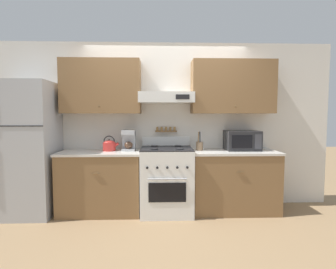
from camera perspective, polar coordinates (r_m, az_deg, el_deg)
name	(u,v)px	position (r m, az deg, el deg)	size (l,w,h in m)	color
ground_plane	(167,220)	(3.77, -0.18, -18.04)	(16.00, 16.00, 0.00)	#937551
wall_back	(167,111)	(4.09, -0.17, 5.12)	(5.20, 0.46, 2.55)	silver
counter_left	(101,182)	(4.03, -14.37, -9.94)	(1.18, 0.64, 0.90)	brown
counter_right	(234,181)	(4.09, 14.07, -9.72)	(1.26, 0.64, 0.90)	brown
stove_range	(167,180)	(3.90, -0.31, -9.85)	(0.74, 0.71, 1.09)	white
refrigerator	(27,149)	(4.25, -28.43, -2.78)	(0.79, 0.71, 1.90)	#ADAFB5
tea_kettle	(109,145)	(3.98, -12.64, -2.27)	(0.24, 0.19, 0.22)	red
coffee_maker	(129,140)	(3.96, -8.53, -1.24)	(0.19, 0.21, 0.31)	#ADAFB5
microwave	(242,140)	(4.12, 15.81, -1.24)	(0.49, 0.38, 0.29)	#232326
utensil_crock	(199,146)	(3.96, 6.87, -2.40)	(0.10, 0.10, 0.28)	#8E7051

